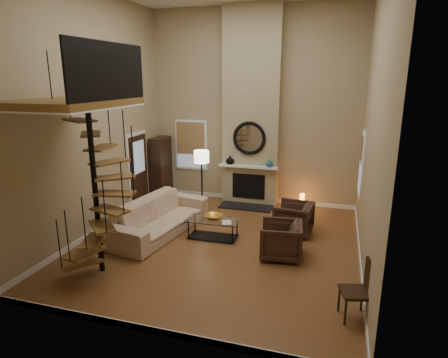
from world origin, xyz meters
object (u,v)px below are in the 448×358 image
(armchair_far, at_px, (285,241))
(armchair_near, at_px, (297,219))
(accent_lamp, at_px, (302,202))
(side_chair, at_px, (361,287))
(sofa, at_px, (159,216))
(floor_lamp, at_px, (202,162))
(coffee_table, at_px, (213,226))
(hutch, at_px, (161,167))

(armchair_far, bearing_deg, armchair_near, 169.10)
(armchair_far, distance_m, accent_lamp, 2.97)
(armchair_far, height_order, side_chair, side_chair)
(armchair_near, relative_size, accent_lamp, 1.82)
(sofa, height_order, floor_lamp, floor_lamp)
(sofa, distance_m, coffee_table, 1.34)
(hutch, distance_m, side_chair, 7.41)
(armchair_far, height_order, floor_lamp, floor_lamp)
(floor_lamp, bearing_deg, armchair_far, -39.24)
(coffee_table, bearing_deg, side_chair, -35.70)
(coffee_table, bearing_deg, hutch, 134.74)
(armchair_near, bearing_deg, sofa, -67.89)
(side_chair, bearing_deg, hutch, 139.71)
(sofa, relative_size, coffee_table, 2.34)
(armchair_near, bearing_deg, armchair_far, 2.33)
(armchair_near, bearing_deg, accent_lamp, -172.21)
(armchair_near, xyz_separation_m, side_chair, (1.31, -3.08, 0.17))
(side_chair, bearing_deg, sofa, 153.78)
(sofa, bearing_deg, side_chair, -107.22)
(floor_lamp, distance_m, side_chair, 5.62)
(hutch, distance_m, floor_lamp, 1.95)
(floor_lamp, relative_size, side_chair, 1.81)
(armchair_far, relative_size, side_chair, 0.90)
(armchair_far, distance_m, coffee_table, 1.79)
(sofa, xyz_separation_m, side_chair, (4.47, -2.20, 0.13))
(floor_lamp, bearing_deg, sofa, -106.32)
(hutch, xyz_separation_m, side_chair, (5.64, -4.78, -0.42))
(coffee_table, xyz_separation_m, side_chair, (3.13, -2.25, 0.24))
(hutch, distance_m, sofa, 2.89)
(armchair_far, distance_m, floor_lamp, 3.49)
(sofa, distance_m, floor_lamp, 2.01)
(sofa, bearing_deg, accent_lamp, -42.00)
(coffee_table, xyz_separation_m, floor_lamp, (-0.85, 1.62, 1.13))
(floor_lamp, relative_size, accent_lamp, 3.64)
(sofa, xyz_separation_m, coffee_table, (1.34, 0.05, -0.11))
(coffee_table, bearing_deg, accent_lamp, 54.24)
(hutch, bearing_deg, sofa, -65.58)
(sofa, distance_m, armchair_near, 3.28)
(accent_lamp, bearing_deg, hutch, 179.31)
(coffee_table, bearing_deg, sofa, -177.90)
(hutch, xyz_separation_m, armchair_near, (4.33, -1.70, -0.60))
(floor_lamp, distance_m, accent_lamp, 3.01)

